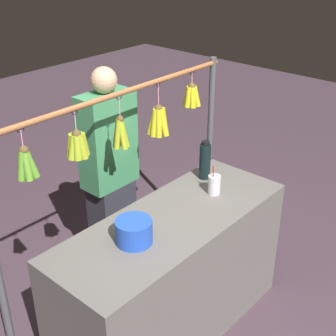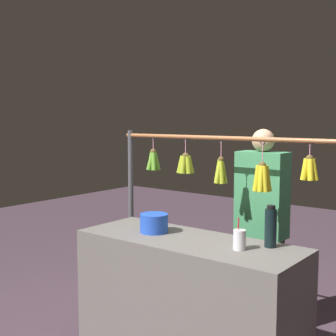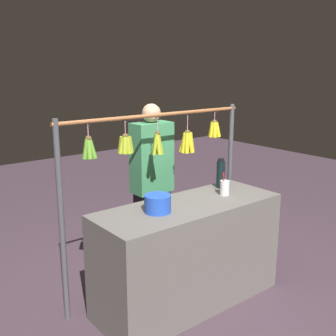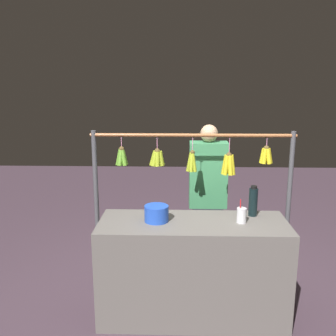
{
  "view_description": "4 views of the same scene",
  "coord_description": "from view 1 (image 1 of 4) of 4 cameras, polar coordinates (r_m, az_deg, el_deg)",
  "views": [
    {
      "loc": [
        1.76,
        1.52,
        2.39
      ],
      "look_at": [
        0.04,
        0.0,
        1.21
      ],
      "focal_mm": 50.68,
      "sensor_mm": 36.0,
      "label": 1
    },
    {
      "loc": [
        -1.82,
        2.54,
        1.68
      ],
      "look_at": [
        0.18,
        0.0,
        1.34
      ],
      "focal_mm": 50.38,
      "sensor_mm": 36.0,
      "label": 2
    },
    {
      "loc": [
        2.1,
        2.37,
        1.94
      ],
      "look_at": [
        0.21,
        0.0,
        1.19
      ],
      "focal_mm": 44.71,
      "sensor_mm": 36.0,
      "label": 3
    },
    {
      "loc": [
        0.12,
        2.92,
        1.98
      ],
      "look_at": [
        0.21,
        0.0,
        1.32
      ],
      "focal_mm": 39.63,
      "sensor_mm": 36.0,
      "label": 4
    }
  ],
  "objects": [
    {
      "name": "blue_bucket",
      "position": [
        2.56,
        -4.12,
        -7.62
      ],
      "size": [
        0.2,
        0.2,
        0.13
      ],
      "primitive_type": "cylinder",
      "color": "blue",
      "rests_on": "market_counter"
    },
    {
      "name": "ground_plane",
      "position": [
        3.34,
        0.46,
        -18.6
      ],
      "size": [
        12.0,
        12.0,
        0.0
      ],
      "primitive_type": "plane",
      "color": "#483642"
    },
    {
      "name": "water_bottle",
      "position": [
        3.16,
        4.47,
        0.88
      ],
      "size": [
        0.08,
        0.08,
        0.27
      ],
      "color": "black",
      "rests_on": "market_counter"
    },
    {
      "name": "drink_cup",
      "position": [
        3.01,
        5.59,
        -2.0
      ],
      "size": [
        0.08,
        0.08,
        0.2
      ],
      "color": "silver",
      "rests_on": "market_counter"
    },
    {
      "name": "market_counter",
      "position": [
        3.04,
        0.49,
        -12.92
      ],
      "size": [
        1.58,
        0.59,
        0.86
      ],
      "primitive_type": "cube",
      "color": "#66605B",
      "rests_on": "ground"
    },
    {
      "name": "display_rack",
      "position": [
        2.91,
        -5.29,
        1.56
      ],
      "size": [
        1.86,
        0.14,
        1.57
      ],
      "color": "#4C4C51",
      "rests_on": "ground"
    },
    {
      "name": "vendor_person",
      "position": [
        3.37,
        -6.97,
        -1.37
      ],
      "size": [
        0.38,
        0.21,
        1.6
      ],
      "color": "#2D2D38",
      "rests_on": "ground"
    }
  ]
}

